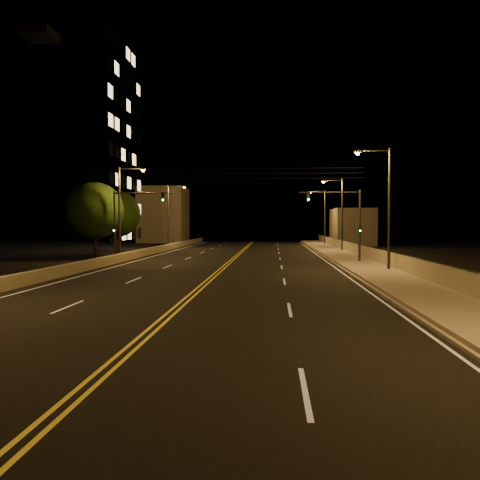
# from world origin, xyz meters

# --- Properties ---
(ground) EXTENTS (160.00, 160.00, 0.00)m
(ground) POSITION_xyz_m (0.00, 0.00, 0.00)
(ground) COLOR black
(ground) RESTS_ON ground
(road) EXTENTS (18.00, 120.00, 0.02)m
(road) POSITION_xyz_m (0.00, 20.00, 0.01)
(road) COLOR black
(road) RESTS_ON ground
(sidewalk) EXTENTS (3.60, 120.00, 0.30)m
(sidewalk) POSITION_xyz_m (10.80, 20.00, 0.15)
(sidewalk) COLOR gray
(sidewalk) RESTS_ON ground
(curb) EXTENTS (0.14, 120.00, 0.15)m
(curb) POSITION_xyz_m (8.93, 20.00, 0.07)
(curb) COLOR gray
(curb) RESTS_ON ground
(parapet_wall) EXTENTS (0.30, 120.00, 1.00)m
(parapet_wall) POSITION_xyz_m (12.45, 20.00, 0.80)
(parapet_wall) COLOR gray
(parapet_wall) RESTS_ON sidewalk
(jersey_barrier) EXTENTS (0.45, 120.00, 0.73)m
(jersey_barrier) POSITION_xyz_m (-9.78, 20.00, 0.37)
(jersey_barrier) COLOR gray
(jersey_barrier) RESTS_ON ground
(distant_building_right) EXTENTS (6.00, 10.00, 5.81)m
(distant_building_right) POSITION_xyz_m (16.50, 68.62, 2.90)
(distant_building_right) COLOR gray
(distant_building_right) RESTS_ON ground
(distant_building_left) EXTENTS (8.00, 8.00, 9.99)m
(distant_building_left) POSITION_xyz_m (-16.00, 75.58, 5.00)
(distant_building_left) COLOR gray
(distant_building_left) RESTS_ON ground
(parapet_rail) EXTENTS (0.06, 120.00, 0.06)m
(parapet_rail) POSITION_xyz_m (12.45, 20.00, 1.33)
(parapet_rail) COLOR black
(parapet_rail) RESTS_ON parapet_wall
(lane_markings) EXTENTS (17.32, 116.00, 0.00)m
(lane_markings) POSITION_xyz_m (0.00, 19.93, 0.02)
(lane_markings) COLOR silver
(lane_markings) RESTS_ON road
(streetlight_1) EXTENTS (2.55, 0.28, 8.58)m
(streetlight_1) POSITION_xyz_m (11.51, 24.89, 4.99)
(streetlight_1) COLOR #2D2D33
(streetlight_1) RESTS_ON ground
(streetlight_2) EXTENTS (2.55, 0.28, 8.58)m
(streetlight_2) POSITION_xyz_m (11.51, 46.95, 4.99)
(streetlight_2) COLOR #2D2D33
(streetlight_2) RESTS_ON ground
(streetlight_3) EXTENTS (2.55, 0.28, 8.58)m
(streetlight_3) POSITION_xyz_m (11.51, 65.21, 4.99)
(streetlight_3) COLOR #2D2D33
(streetlight_3) RESTS_ON ground
(streetlight_5) EXTENTS (2.55, 0.28, 8.58)m
(streetlight_5) POSITION_xyz_m (-9.91, 33.97, 4.99)
(streetlight_5) COLOR #2D2D33
(streetlight_5) RESTS_ON ground
(streetlight_6) EXTENTS (2.55, 0.28, 8.58)m
(streetlight_6) POSITION_xyz_m (-9.91, 53.66, 4.99)
(streetlight_6) COLOR #2D2D33
(streetlight_6) RESTS_ON ground
(traffic_signal_right) EXTENTS (5.11, 0.31, 6.23)m
(traffic_signal_right) POSITION_xyz_m (10.01, 31.50, 3.93)
(traffic_signal_right) COLOR #2D2D33
(traffic_signal_right) RESTS_ON ground
(traffic_signal_left) EXTENTS (5.11, 0.31, 6.23)m
(traffic_signal_left) POSITION_xyz_m (-8.81, 31.50, 3.93)
(traffic_signal_left) COLOR #2D2D33
(traffic_signal_left) RESTS_ON ground
(overhead_wires) EXTENTS (22.00, 0.03, 0.83)m
(overhead_wires) POSITION_xyz_m (0.00, 29.50, 7.40)
(overhead_wires) COLOR black
(building_tower) EXTENTS (24.00, 15.00, 30.01)m
(building_tower) POSITION_xyz_m (-28.24, 54.93, 14.43)
(building_tower) COLOR gray
(building_tower) RESTS_ON ground
(tree_0) EXTENTS (5.46, 5.46, 7.40)m
(tree_0) POSITION_xyz_m (-13.30, 36.06, 4.67)
(tree_0) COLOR black
(tree_0) RESTS_ON ground
(tree_1) EXTENTS (5.26, 5.26, 7.13)m
(tree_1) POSITION_xyz_m (-13.87, 44.03, 4.50)
(tree_1) COLOR black
(tree_1) RESTS_ON ground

